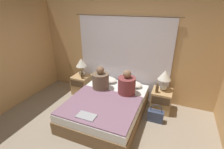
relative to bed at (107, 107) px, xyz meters
The scene contains 17 objects.
ground_plane 0.81m from the bed, 90.00° to the right, with size 16.00×16.00×0.00m, color gray.
wall_back 1.49m from the bed, 90.00° to the left, with size 4.68×0.06×2.50m.
curtain_panel 1.31m from the bed, 90.00° to the left, with size 2.61×0.02×2.12m.
bed is the anchor object (origin of this frame).
nightstand_left 1.29m from the bed, 147.98° to the left, with size 0.45×0.47×0.52m.
nightstand_right 1.29m from the bed, 32.02° to the left, with size 0.45×0.47×0.52m.
lamp_left 1.46m from the bed, 145.85° to the left, with size 0.29×0.29×0.49m.
lamp_right 1.46m from the bed, 34.15° to the left, with size 0.29×0.29×0.49m.
pillow_left 0.87m from the bed, 114.22° to the left, with size 0.54×0.36×0.12m.
pillow_right 0.87m from the bed, 65.78° to the left, with size 0.54×0.36×0.12m.
blanket_on_bed 0.40m from the bed, 90.00° to the right, with size 1.47×1.23×0.03m.
person_left_in_bed 0.65m from the bed, 132.95° to the left, with size 0.40×0.40×0.58m.
person_right_in_bed 0.66m from the bed, 45.29° to the left, with size 0.40×0.40×0.59m.
beer_bottle_on_left_stand 1.19m from the bed, 149.92° to the left, with size 0.07×0.07×0.24m.
beer_bottle_on_right_stand 1.19m from the bed, 29.98° to the left, with size 0.07×0.07×0.23m.
laptop_on_bed 0.80m from the bed, 95.50° to the right, with size 0.35×0.21×0.02m.
handbag_on_floor 1.07m from the bed, 11.81° to the left, with size 0.33×0.15×0.42m.
Camera 1 is at (1.27, -1.99, 2.37)m, focal length 26.00 mm.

